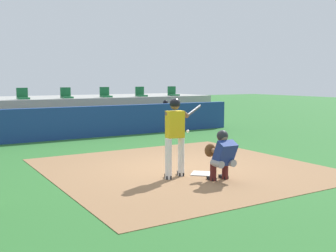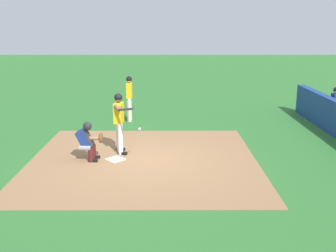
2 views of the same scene
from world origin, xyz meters
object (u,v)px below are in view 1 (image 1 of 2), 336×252
Objects in this scene: stadium_seat_6 at (173,93)px; stadium_seat_5 at (141,94)px; catcher_crouched at (222,154)px; dugout_player_2 at (167,114)px; batter_at_plate at (176,132)px; stadium_seat_2 at (23,96)px; stadium_seat_4 at (105,94)px; stadium_seat_3 at (66,95)px; home_plate at (201,174)px.

stadium_seat_5 is at bearing 180.00° from stadium_seat_6.
catcher_crouched is 9.73m from dugout_player_2.
dugout_player_2 is (4.65, 8.08, -0.36)m from batter_at_plate.
stadium_seat_2 is 1.00× the size of stadium_seat_6.
stadium_seat_4 is at bearing 75.96° from batter_at_plate.
stadium_seat_3 reaches higher than dugout_player_2.
catcher_crouched is at bearing -108.77° from stadium_seat_5.
batter_at_plate is at bearing -83.31° from stadium_seat_2.
catcher_crouched is 3.80× the size of stadium_seat_3.
stadium_seat_2 is 1.86m from stadium_seat_3.
catcher_crouched is 12.29m from stadium_seat_6.
stadium_seat_3 is at bearing 152.93° from dugout_player_2.
batter_at_plate is 11.90m from stadium_seat_6.
home_plate is at bearing -116.05° from dugout_player_2.
batter_at_plate is at bearing -113.44° from stadium_seat_5.
stadium_seat_3 is at bearing 90.00° from home_plate.
stadium_seat_5 is 1.00× the size of stadium_seat_6.
dugout_player_2 is 2.71× the size of stadium_seat_4.
catcher_crouched is 3.80× the size of stadium_seat_6.
stadium_seat_2 is at bearing 96.69° from batter_at_plate.
stadium_seat_2 is at bearing 180.00° from stadium_seat_5.
stadium_seat_5 is (3.71, 0.00, 0.00)m from stadium_seat_3.
stadium_seat_6 is (5.57, 10.18, 1.51)m from home_plate.
batter_at_plate is at bearing -119.94° from dugout_player_2.
home_plate is 0.24× the size of catcher_crouched.
home_plate is 0.94m from catcher_crouched.
stadium_seat_5 is 1.86m from stadium_seat_6.
stadium_seat_4 is at bearing 136.23° from dugout_player_2.
stadium_seat_2 reaches higher than catcher_crouched.
stadium_seat_3 is (-3.98, 2.03, 0.86)m from dugout_player_2.
stadium_seat_6 is at bearing 61.31° from home_plate.
home_plate is 0.92× the size of stadium_seat_5.
batter_at_plate is 3.76× the size of stadium_seat_4.
stadium_seat_3 is (0.00, 10.18, 1.51)m from home_plate.
stadium_seat_6 is at bearing 62.98° from catcher_crouched.
stadium_seat_2 is 1.00× the size of stadium_seat_3.
home_plate is at bearing -90.00° from stadium_seat_3.
stadium_seat_4 is (-2.12, 2.03, 0.86)m from dugout_player_2.
stadium_seat_6 is at bearing 0.00° from stadium_seat_3.
stadium_seat_3 is at bearing 180.00° from stadium_seat_4.
batter_at_plate is 1.39× the size of dugout_player_2.
catcher_crouched is at bearing -117.02° from stadium_seat_6.
stadium_seat_6 is (6.24, 10.11, 0.50)m from batter_at_plate.
home_plate is at bearing -110.05° from stadium_seat_5.
stadium_seat_2 is (-5.84, 2.03, 0.86)m from dugout_player_2.
home_plate is at bearing 90.33° from catcher_crouched.
batter_at_plate reaches higher than dugout_player_2.
stadium_seat_3 is at bearing 86.20° from batter_at_plate.
catcher_crouched is 3.80× the size of stadium_seat_5.
batter_at_plate is 11.04m from stadium_seat_5.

